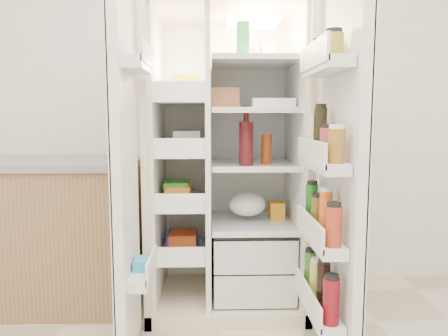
{
  "coord_description": "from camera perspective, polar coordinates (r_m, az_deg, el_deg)",
  "views": [
    {
      "loc": [
        -0.05,
        -0.94,
        1.16
      ],
      "look_at": [
        0.02,
        1.25,
        0.9
      ],
      "focal_mm": 34.0,
      "sensor_mm": 36.0,
      "label": 1
    }
  ],
  "objects": [
    {
      "name": "wall_back",
      "position": [
        2.95,
        -0.76,
        10.52
      ],
      "size": [
        4.0,
        0.02,
        2.7
      ],
      "primitive_type": "cube",
      "color": "white",
      "rests_on": "floor"
    },
    {
      "name": "refrigerator",
      "position": [
        2.63,
        0.68,
        -2.27
      ],
      "size": [
        0.92,
        0.7,
        1.8
      ],
      "color": "beige",
      "rests_on": "floor"
    },
    {
      "name": "freezer_door",
      "position": [
        2.05,
        -13.1,
        -0.88
      ],
      "size": [
        0.15,
        0.4,
        1.72
      ],
      "color": "silver",
      "rests_on": "floor"
    },
    {
      "name": "fridge_door",
      "position": [
        2.01,
        14.92,
        -1.6
      ],
      "size": [
        0.17,
        0.58,
        1.72
      ],
      "color": "silver",
      "rests_on": "floor"
    },
    {
      "name": "kitchen_counter",
      "position": [
        2.91,
        -23.49,
        -7.84
      ],
      "size": [
        1.24,
        0.66,
        0.9
      ],
      "color": "#8B6645",
      "rests_on": "floor"
    }
  ]
}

